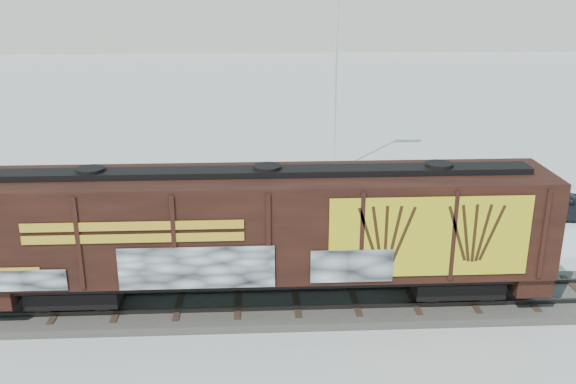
{
  "coord_description": "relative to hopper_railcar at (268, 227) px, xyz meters",
  "views": [
    {
      "loc": [
        -3.28,
        -19.68,
        10.9
      ],
      "look_at": [
        -2.13,
        3.0,
        3.17
      ],
      "focal_mm": 40.0,
      "sensor_mm": 36.0,
      "label": 1
    }
  ],
  "objects": [
    {
      "name": "ground",
      "position": [
        2.96,
        0.01,
        -2.97
      ],
      "size": [
        500.0,
        500.0,
        0.0
      ],
      "primitive_type": "plane",
      "color": "white",
      "rests_on": "ground"
    },
    {
      "name": "rail_track",
      "position": [
        2.96,
        0.01,
        -2.83
      ],
      "size": [
        50.0,
        3.4,
        0.43
      ],
      "color": "#59544C",
      "rests_on": "ground"
    },
    {
      "name": "parking_strip",
      "position": [
        2.96,
        7.51,
        -2.96
      ],
      "size": [
        40.0,
        8.0,
        0.03
      ],
      "primitive_type": "cube",
      "color": "white",
      "rests_on": "ground"
    },
    {
      "name": "hopper_railcar",
      "position": [
        0.0,
        0.0,
        0.0
      ],
      "size": [
        18.61,
        3.06,
        4.56
      ],
      "color": "black",
      "rests_on": "rail_track"
    },
    {
      "name": "flagpole",
      "position": [
        4.26,
        15.85,
        1.09
      ],
      "size": [
        2.3,
        0.9,
        11.07
      ],
      "color": "silver",
      "rests_on": "ground"
    },
    {
      "name": "car_silver",
      "position": [
        -1.91,
        5.85,
        -2.25
      ],
      "size": [
        4.36,
        3.09,
        1.38
      ],
      "primitive_type": "imported",
      "rotation": [
        0.0,
        0.0,
        1.98
      ],
      "color": "silver",
      "rests_on": "parking_strip"
    },
    {
      "name": "car_white",
      "position": [
        3.6,
        8.0,
        -2.26
      ],
      "size": [
        4.37,
        2.71,
        1.36
      ],
      "primitive_type": "imported",
      "rotation": [
        0.0,
        0.0,
        1.91
      ],
      "color": "silver",
      "rests_on": "parking_strip"
    },
    {
      "name": "car_dark",
      "position": [
        13.53,
        8.03,
        -2.19
      ],
      "size": [
        5.42,
        2.89,
        1.5
      ],
      "primitive_type": "imported",
      "rotation": [
        0.0,
        0.0,
        1.41
      ],
      "color": "#21232A",
      "rests_on": "parking_strip"
    }
  ]
}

